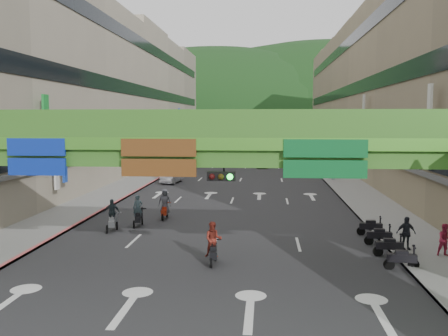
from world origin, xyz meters
name	(u,v)px	position (x,y,z in m)	size (l,w,h in m)	color
road_slab	(245,170)	(0.00, 50.00, 0.01)	(18.00, 140.00, 0.02)	#28282B
sidewalk_left	(161,169)	(-11.00, 50.00, 0.07)	(4.00, 140.00, 0.15)	gray
sidewalk_right	(330,171)	(11.00, 50.00, 0.07)	(4.00, 140.00, 0.15)	gray
curb_left	(175,169)	(-9.10, 50.00, 0.09)	(0.20, 140.00, 0.18)	#CC5959
curb_right	(315,170)	(9.10, 50.00, 0.09)	(0.20, 140.00, 0.18)	gray
building_row_left	(101,98)	(-18.93, 50.00, 9.46)	(12.80, 95.00, 19.00)	#9E937F
building_row_right	(396,97)	(18.93, 50.00, 9.46)	(12.80, 95.00, 19.00)	gray
overpass_near	(221,157)	(0.93, 5.38, 5.21)	(28.00, 12.27, 7.10)	#4C9E2D
overpass_far	(249,127)	(0.00, 65.00, 5.40)	(28.00, 2.20, 7.10)	#4C9E2D
hill_left	(215,138)	(-15.00, 160.00, 0.00)	(168.00, 140.00, 112.00)	#1C4419
hill_right	(324,136)	(25.00, 180.00, 0.00)	(208.00, 176.00, 128.00)	#1C4419
bunting_string	(235,127)	(0.00, 30.00, 5.96)	(26.00, 0.36, 0.47)	black
scooter_rider_near	(138,212)	(-5.19, 15.64, 0.92)	(0.74, 1.58, 1.99)	black
scooter_rider_mid	(213,243)	(0.34, 8.02, 1.03)	(0.86, 1.60, 2.01)	black
scooter_rider_left	(112,215)	(-6.40, 14.18, 0.98)	(1.02, 1.57, 1.97)	gray
scooter_rider_far	(165,204)	(-3.99, 18.05, 1.04)	(0.88, 1.60, 2.06)	maroon
parked_scooter_row	(384,240)	(8.80, 11.16, 0.52)	(1.60, 7.17, 1.08)	black
car_silver	(172,177)	(-7.00, 36.62, 0.66)	(1.40, 4.01, 1.32)	#A9AAB2
car_yellow	(262,163)	(2.23, 53.67, 0.65)	(1.53, 3.80, 1.29)	yellow
pedestrian_red	(445,243)	(11.36, 9.83, 0.78)	(0.76, 0.59, 1.56)	#AB2141
pedestrian_dark	(406,236)	(9.80, 10.88, 0.84)	(0.99, 0.41, 1.69)	#21232B
pedestrian_blue	(333,173)	(10.04, 40.00, 0.81)	(0.76, 0.49, 1.63)	#2E374F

